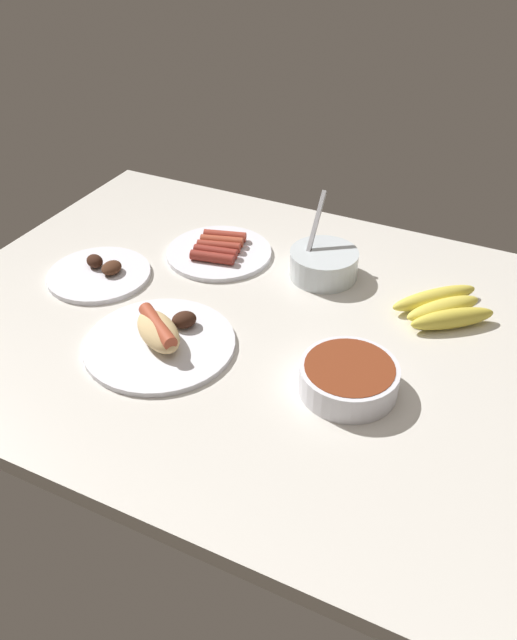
{
  "coord_description": "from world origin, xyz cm",
  "views": [
    {
      "loc": [
        -41.57,
        84.35,
        69.55
      ],
      "look_at": [
        -2.09,
        3.44,
        3.0
      ],
      "focal_mm": 36.35,
      "sensor_mm": 36.0,
      "label": 1
    }
  ],
  "objects": [
    {
      "name": "ground_plane",
      "position": [
        0.0,
        0.0,
        -1.5
      ],
      "size": [
        120.0,
        90.0,
        3.0
      ],
      "primitive_type": "cube",
      "color": "silver"
    },
    {
      "name": "plate_sausages",
      "position": [
        17.22,
        -17.29,
        0.95
      ],
      "size": [
        21.97,
        21.97,
        3.1
      ],
      "color": "white",
      "rests_on": "ground_plane"
    },
    {
      "name": "banana_bunch",
      "position": [
        -29.74,
        -16.11,
        1.72
      ],
      "size": [
        18.92,
        19.16,
        3.57
      ],
      "color": "gold",
      "rests_on": "ground_plane"
    },
    {
      "name": "plate_grilled_meat",
      "position": [
        34.45,
        0.42,
        0.73
      ],
      "size": [
        20.35,
        20.35,
        3.54
      ],
      "color": "white",
      "rests_on": "ground_plane"
    },
    {
      "name": "bowl_chili",
      "position": [
        -21.02,
        10.25,
        2.62
      ],
      "size": [
        15.62,
        15.62,
        4.78
      ],
      "color": "white",
      "rests_on": "ground_plane"
    },
    {
      "name": "plate_hotdog_assembled",
      "position": [
        11.52,
        13.74,
        1.59
      ],
      "size": [
        25.94,
        25.94,
        5.61
      ],
      "color": "white",
      "rests_on": "ground_plane"
    },
    {
      "name": "bowl_coleslaw",
      "position": [
        -5.28,
        -19.26,
        3.04
      ],
      "size": [
        13.48,
        13.59,
        15.22
      ],
      "color": "silver",
      "rests_on": "ground_plane"
    }
  ]
}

